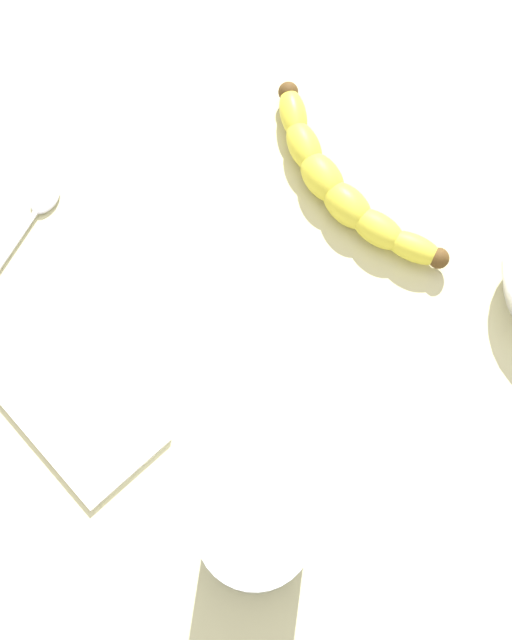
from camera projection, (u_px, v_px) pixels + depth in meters
wooden_tabletop at (295, 316)px, 82.75cm from camera, size 120.00×120.00×3.00cm
banana at (342, 186)px, 83.36cm from camera, size 24.22×6.59×3.40cm
smoothie_glass at (255, 537)px, 69.57cm from camera, size 8.60×8.60×12.21cm
teaspoon at (41, 204)px, 84.23cm from camera, size 5.93×10.81×0.80cm
folded_napkin at (78, 413)px, 78.05cm from camera, size 15.52×10.47×0.60cm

